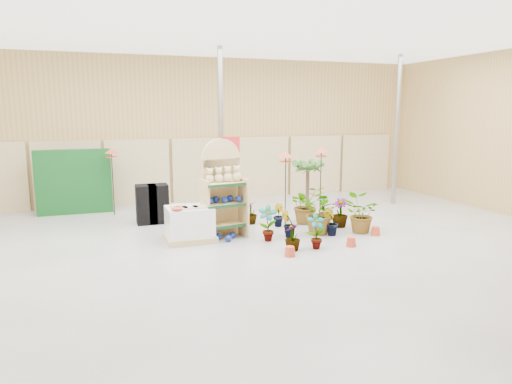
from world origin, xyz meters
TOP-DOWN VIEW (x-y plane):
  - room at (0.00, 0.91)m, footprint 15.20×12.10m
  - display_shelf at (-0.48, 1.59)m, footprint 1.02×0.74m
  - teddy_bears at (-0.45, 1.49)m, footprint 0.83×0.22m
  - gazing_balls_shelf at (-0.48, 1.46)m, footprint 0.82×0.28m
  - gazing_balls_floor at (-0.57, 1.19)m, footprint 0.63×0.39m
  - pallet_stack at (-1.28, 1.44)m, footprint 1.09×0.91m
  - charcoal_planters at (-1.88, 3.35)m, footprint 0.80×0.50m
  - trellis_stock at (-3.80, 5.20)m, footprint 2.00×0.30m
  - offer_sign at (0.10, 2.98)m, footprint 0.50×0.08m
  - bird_table_front at (0.99, 1.39)m, footprint 0.34×0.34m
  - bird_table_right at (2.26, 2.09)m, footprint 0.34×0.34m
  - bird_table_back at (-2.78, 4.67)m, footprint 0.34×0.34m
  - palm at (2.33, 3.01)m, footprint 0.70×0.70m
  - potted_plant_0 at (0.35, 0.85)m, footprint 0.51×0.44m
  - potted_plant_1 at (0.90, 0.97)m, footprint 0.36×0.29m
  - potted_plant_2 at (1.73, 1.01)m, footprint 1.12×1.17m
  - potted_plant_3 at (2.49, 1.45)m, footprint 0.56×0.56m
  - potted_plant_4 at (2.41, 2.17)m, footprint 0.43×0.46m
  - potted_plant_5 at (1.05, 2.01)m, footprint 0.26×0.32m
  - potted_plant_6 at (1.85, 2.08)m, footprint 0.94×0.83m
  - potted_plant_7 at (0.60, 0.04)m, footprint 0.42×0.42m
  - potted_plant_8 at (1.11, -0.02)m, footprint 0.40×0.28m
  - potted_plant_9 at (1.89, 0.82)m, footprint 0.43×0.41m
  - potted_plant_10 at (2.66, 0.83)m, footprint 1.08×1.09m
  - potted_plant_11 at (0.49, 2.46)m, footprint 0.44×0.44m

SIDE VIEW (x-z plane):
  - gazing_balls_floor at x=-0.57m, z-range 0.00..0.15m
  - potted_plant_5 at x=1.05m, z-range 0.00..0.57m
  - potted_plant_7 at x=0.60m, z-range 0.00..0.57m
  - potted_plant_11 at x=0.49m, z-range 0.00..0.58m
  - potted_plant_9 at x=1.89m, z-range 0.00..0.62m
  - potted_plant_1 at x=0.90m, z-range 0.00..0.64m
  - potted_plant_3 at x=2.49m, z-range 0.00..0.72m
  - potted_plant_4 at x=2.41m, z-range 0.00..0.73m
  - potted_plant_8 at x=1.11m, z-range 0.00..0.75m
  - pallet_stack at x=-1.28m, z-range -0.02..0.78m
  - potted_plant_0 at x=0.35m, z-range 0.00..0.81m
  - potted_plant_10 at x=2.66m, z-range 0.00..0.91m
  - potted_plant_6 at x=1.85m, z-range 0.00..0.97m
  - charcoal_planters at x=-1.88m, z-range 0.00..1.00m
  - potted_plant_2 at x=1.73m, z-range 0.00..1.02m
  - gazing_balls_shelf at x=-0.48m, z-range 0.80..0.96m
  - trellis_stock at x=-3.80m, z-range 0.00..1.80m
  - display_shelf at x=-0.48m, z-range -0.10..2.15m
  - palm at x=2.33m, z-range 0.56..2.17m
  - teddy_bears at x=-0.45m, z-range 1.24..1.60m
  - offer_sign at x=0.10m, z-range 0.47..2.67m
  - bird_table_back at x=-2.78m, z-range 0.79..2.65m
  - bird_table_front at x=0.99m, z-range 0.83..2.76m
  - bird_table_right at x=2.26m, z-range 0.84..2.79m
  - room at x=0.00m, z-range -0.14..4.56m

